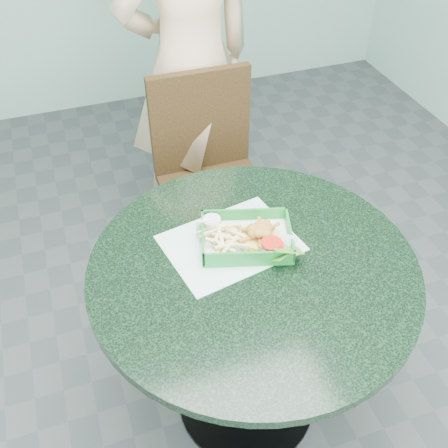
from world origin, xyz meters
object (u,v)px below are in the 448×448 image
object	(u,v)px
dining_chair	(209,167)
crab_sandwich	(259,235)
diner_person	(189,27)
food_basket	(246,244)
sauce_ramekin	(209,234)
cafe_table	(251,306)

from	to	relation	value
dining_chair	crab_sandwich	distance (m)	0.78
diner_person	dining_chair	bearing A→B (deg)	73.99
food_basket	sauce_ramekin	distance (m)	0.12
diner_person	food_basket	bearing A→B (deg)	69.59
food_basket	crab_sandwich	bearing A→B (deg)	-5.33
cafe_table	dining_chair	distance (m)	0.82
cafe_table	sauce_ramekin	xyz separation A→B (m)	(-0.09, 0.14, 0.22)
cafe_table	food_basket	distance (m)	0.21
dining_chair	sauce_ramekin	size ratio (longest dim) A/B	16.74
crab_sandwich	dining_chair	bearing A→B (deg)	84.34
sauce_ramekin	food_basket	bearing A→B (deg)	-25.85
dining_chair	food_basket	size ratio (longest dim) A/B	3.49
crab_sandwich	sauce_ramekin	xyz separation A→B (m)	(-0.14, 0.05, -0.00)
food_basket	cafe_table	bearing A→B (deg)	-96.90
dining_chair	diner_person	distance (m)	0.58
cafe_table	diner_person	bearing A→B (deg)	82.88
diner_person	cafe_table	bearing A→B (deg)	69.61
cafe_table	diner_person	world-z (taller)	diner_person
cafe_table	crab_sandwich	bearing A→B (deg)	58.76
food_basket	crab_sandwich	xyz separation A→B (m)	(0.04, -0.00, 0.03)
food_basket	sauce_ramekin	world-z (taller)	sauce_ramekin
dining_chair	crab_sandwich	world-z (taller)	dining_chair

